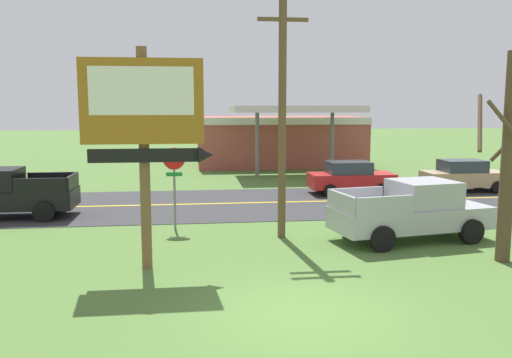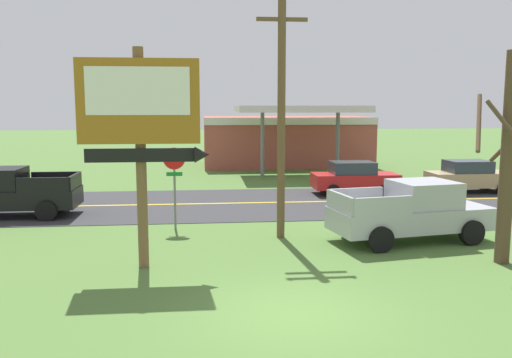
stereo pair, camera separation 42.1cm
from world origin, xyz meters
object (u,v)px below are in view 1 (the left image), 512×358
at_px(pickup_black_on_road, 5,194).
at_px(motel_sign, 145,121).
at_px(utility_pole, 282,102).
at_px(bare_tree, 509,154).
at_px(car_tan_far_lane, 464,176).
at_px(stop_sign, 174,173).
at_px(car_red_mid_lane, 350,177).
at_px(pickup_silver_parked_on_lawn, 413,211).
at_px(gas_station, 280,139).

bearing_deg(pickup_black_on_road, motel_sign, -50.73).
bearing_deg(utility_pole, bare_tree, -31.40).
distance_m(motel_sign, pickup_black_on_road, 10.08).
distance_m(motel_sign, car_tan_far_lane, 19.21).
bearing_deg(motel_sign, stop_sign, 82.84).
relative_size(motel_sign, utility_pole, 0.70).
bearing_deg(car_red_mid_lane, pickup_black_on_road, -165.24).
xyz_separation_m(motel_sign, stop_sign, (0.57, 4.57, -1.96)).
distance_m(bare_tree, pickup_silver_parked_on_lawn, 3.72).
relative_size(pickup_silver_parked_on_lawn, car_red_mid_lane, 1.30).
xyz_separation_m(stop_sign, bare_tree, (9.35, -5.04, 1.04)).
bearing_deg(utility_pole, motel_sign, -143.58).
xyz_separation_m(stop_sign, pickup_black_on_road, (-6.66, 2.87, -1.06)).
height_order(utility_pole, pickup_silver_parked_on_lawn, utility_pole).
height_order(utility_pole, gas_station, utility_pole).
bearing_deg(pickup_black_on_road, car_tan_far_lane, 10.69).
relative_size(utility_pole, car_red_mid_lane, 2.00).
relative_size(bare_tree, gas_station, 0.49).
relative_size(motel_sign, car_red_mid_lane, 1.41).
bearing_deg(pickup_black_on_road, gas_station, 51.04).
bearing_deg(gas_station, pickup_black_on_road, -128.96).
distance_m(pickup_silver_parked_on_lawn, car_red_mid_lane, 9.30).
distance_m(stop_sign, pickup_silver_parked_on_lawn, 8.21).
bearing_deg(motel_sign, pickup_black_on_road, 129.27).
relative_size(utility_pole, bare_tree, 1.43).
xyz_separation_m(motel_sign, car_tan_far_lane, (15.10, 11.44, -3.15)).
relative_size(utility_pole, car_tan_far_lane, 2.00).
xyz_separation_m(utility_pole, pickup_silver_parked_on_lawn, (4.20, -0.89, -3.53)).
height_order(pickup_silver_parked_on_lawn, car_tan_far_lane, pickup_silver_parked_on_lawn).
height_order(pickup_silver_parked_on_lawn, car_red_mid_lane, pickup_silver_parked_on_lawn).
height_order(stop_sign, pickup_black_on_road, stop_sign).
relative_size(stop_sign, bare_tree, 0.50).
relative_size(motel_sign, stop_sign, 2.00).
xyz_separation_m(utility_pole, gas_station, (3.56, 21.45, -2.55)).
bearing_deg(stop_sign, motel_sign, -97.16).
bearing_deg(pickup_silver_parked_on_lawn, utility_pole, 168.03).
distance_m(pickup_silver_parked_on_lawn, car_tan_far_lane, 11.47).
bearing_deg(car_red_mid_lane, utility_pole, -120.53).
height_order(bare_tree, car_tan_far_lane, bare_tree).
bearing_deg(gas_station, utility_pole, -99.44).
xyz_separation_m(utility_pole, pickup_black_on_road, (-10.24, 4.38, -3.53)).
distance_m(gas_station, car_tan_far_lane, 15.06).
xyz_separation_m(stop_sign, car_red_mid_lane, (8.52, 6.87, -1.20)).
bearing_deg(bare_tree, stop_sign, 151.70).
xyz_separation_m(bare_tree, car_tan_far_lane, (5.18, 11.90, -2.24)).
xyz_separation_m(car_red_mid_lane, car_tan_far_lane, (6.01, 0.00, 0.00)).
relative_size(motel_sign, bare_tree, 1.01).
height_order(stop_sign, pickup_silver_parked_on_lawn, stop_sign).
bearing_deg(pickup_silver_parked_on_lawn, motel_sign, -165.42).
xyz_separation_m(bare_tree, gas_station, (-2.21, 24.97, -1.12)).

